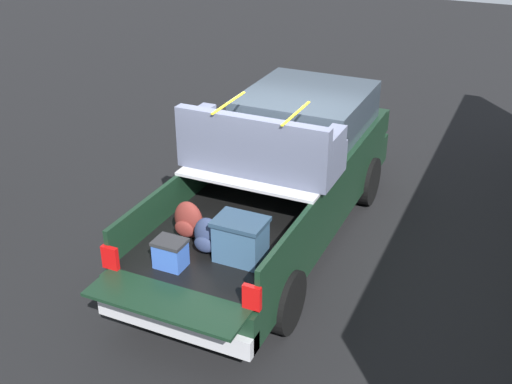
# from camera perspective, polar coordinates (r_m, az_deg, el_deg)

# --- Properties ---
(ground_plane) EXTENTS (40.00, 40.00, 0.00)m
(ground_plane) POSITION_cam_1_polar(r_m,az_deg,el_deg) (9.44, 1.52, -4.40)
(ground_plane) COLOR black
(pickup_truck) EXTENTS (6.05, 2.08, 2.23)m
(pickup_truck) POSITION_cam_1_polar(r_m,az_deg,el_deg) (9.27, 2.51, 1.83)
(pickup_truck) COLOR black
(pickup_truck) RESTS_ON ground_plane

